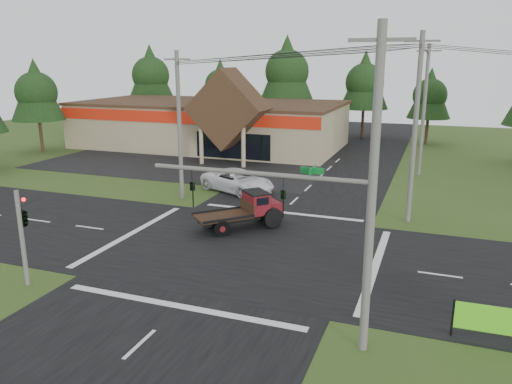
% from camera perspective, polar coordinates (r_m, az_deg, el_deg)
% --- Properties ---
extents(ground, '(120.00, 120.00, 0.00)m').
position_cam_1_polar(ground, '(27.02, -1.49, -6.49)').
color(ground, '#334C1B').
rests_on(ground, ground).
extents(road_ns, '(12.00, 120.00, 0.02)m').
position_cam_1_polar(road_ns, '(27.02, -1.49, -6.47)').
color(road_ns, black).
rests_on(road_ns, ground).
extents(road_ew, '(120.00, 12.00, 0.02)m').
position_cam_1_polar(road_ew, '(27.02, -1.49, -6.46)').
color(road_ew, black).
rests_on(road_ew, ground).
extents(parking_apron, '(28.00, 14.00, 0.02)m').
position_cam_1_polar(parking_apron, '(49.37, -8.50, 3.18)').
color(parking_apron, black).
rests_on(parking_apron, ground).
extents(cvs_building, '(30.40, 18.20, 9.19)m').
position_cam_1_polar(cvs_building, '(59.00, -5.15, 7.88)').
color(cvs_building, tan).
rests_on(cvs_building, ground).
extents(traffic_signal_mast, '(8.12, 0.24, 7.00)m').
position_cam_1_polar(traffic_signal_mast, '(17.14, 7.30, -3.61)').
color(traffic_signal_mast, '#595651').
rests_on(traffic_signal_mast, ground).
extents(traffic_signal_corner, '(0.53, 2.48, 4.40)m').
position_cam_1_polar(traffic_signal_corner, '(24.10, -25.22, -1.75)').
color(traffic_signal_corner, '#595651').
rests_on(traffic_signal_corner, ground).
extents(utility_pole_nr, '(2.00, 0.30, 11.00)m').
position_cam_1_polar(utility_pole_nr, '(16.53, 13.13, -0.18)').
color(utility_pole_nr, '#595651').
rests_on(utility_pole_nr, ground).
extents(utility_pole_nw, '(2.00, 0.30, 10.50)m').
position_cam_1_polar(utility_pole_nw, '(36.13, -8.75, 7.59)').
color(utility_pole_nw, '#595651').
rests_on(utility_pole_nw, ground).
extents(utility_pole_ne, '(2.00, 0.30, 11.50)m').
position_cam_1_polar(utility_pole_ne, '(31.66, 17.73, 6.99)').
color(utility_pole_ne, '#595651').
rests_on(utility_pole_ne, ground).
extents(utility_pole_n, '(2.00, 0.30, 11.20)m').
position_cam_1_polar(utility_pole_n, '(45.59, 18.64, 8.90)').
color(utility_pole_n, '#595651').
rests_on(utility_pole_n, ground).
extents(tree_row_a, '(6.72, 6.72, 12.12)m').
position_cam_1_polar(tree_row_a, '(74.63, -11.96, 13.11)').
color(tree_row_a, '#332316').
rests_on(tree_row_a, ground).
extents(tree_row_b, '(5.60, 5.60, 10.10)m').
position_cam_1_polar(tree_row_b, '(71.74, -4.08, 12.26)').
color(tree_row_b, '#332316').
rests_on(tree_row_b, ground).
extents(tree_row_c, '(7.28, 7.28, 13.13)m').
position_cam_1_polar(tree_row_c, '(67.24, 3.56, 13.82)').
color(tree_row_c, '#332316').
rests_on(tree_row_c, ground).
extents(tree_row_d, '(6.16, 6.16, 11.11)m').
position_cam_1_polar(tree_row_d, '(66.10, 12.33, 12.34)').
color(tree_row_d, '#332316').
rests_on(tree_row_d, ground).
extents(tree_row_e, '(5.04, 5.04, 9.09)m').
position_cam_1_polar(tree_row_e, '(63.52, 19.27, 10.56)').
color(tree_row_e, '#332316').
rests_on(tree_row_e, ground).
extents(tree_side_w, '(5.60, 5.60, 10.10)m').
position_cam_1_polar(tree_side_w, '(60.01, -23.83, 10.59)').
color(tree_side_w, '#332316').
rests_on(tree_side_w, ground).
extents(antique_flatbed_truck, '(5.17, 5.22, 2.22)m').
position_cam_1_polar(antique_flatbed_truck, '(29.84, -1.82, -2.15)').
color(antique_flatbed_truck, '#510B12').
rests_on(antique_flatbed_truck, ground).
extents(white_pickup, '(6.76, 5.05, 1.71)m').
position_cam_1_polar(white_pickup, '(38.38, -2.12, 1.29)').
color(white_pickup, white).
rests_on(white_pickup, ground).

